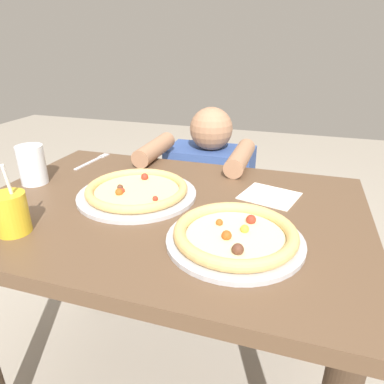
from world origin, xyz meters
TOP-DOWN VIEW (x-y plane):
  - ground_plane at (0.00, 0.00)m, footprint 8.00×8.00m
  - dining_table at (0.00, 0.00)m, footprint 1.12×0.79m
  - pizza_near at (0.23, -0.13)m, footprint 0.33×0.33m
  - pizza_far at (-0.11, 0.03)m, footprint 0.36×0.36m
  - drink_cup_colored at (-0.30, -0.25)m, footprint 0.08×0.08m
  - water_cup_clear at (-0.48, 0.03)m, footprint 0.09×0.09m
  - paper_napkin at (0.28, 0.16)m, footprint 0.19×0.18m
  - fork at (-0.42, 0.29)m, footprint 0.03×0.20m
  - diner_seated at (-0.03, 0.62)m, footprint 0.42×0.52m

SIDE VIEW (x-z plane):
  - ground_plane at x=0.00m, z-range 0.00..0.00m
  - diner_seated at x=-0.03m, z-range -0.05..0.88m
  - dining_table at x=0.00m, z-range 0.25..1.00m
  - paper_napkin at x=0.28m, z-range 0.75..0.75m
  - fork at x=-0.42m, z-range 0.75..0.75m
  - pizza_far at x=-0.11m, z-range 0.75..0.79m
  - pizza_near at x=0.23m, z-range 0.75..0.79m
  - drink_cup_colored at x=-0.30m, z-range 0.71..0.89m
  - water_cup_clear at x=-0.48m, z-range 0.75..0.88m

